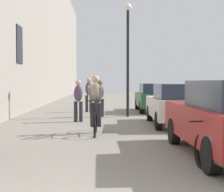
{
  "coord_description": "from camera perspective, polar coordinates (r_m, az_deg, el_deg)",
  "views": [
    {
      "loc": [
        0.56,
        -3.29,
        1.53
      ],
      "look_at": [
        0.92,
        10.9,
        0.95
      ],
      "focal_mm": 57.43,
      "sensor_mm": 36.0,
      "label": 1
    }
  ],
  "objects": [
    {
      "name": "parked_motorcycle",
      "position": [
        5.84,
        17.33,
        -8.9
      ],
      "size": [
        0.62,
        2.14,
        0.92
      ],
      "color": "black",
      "rests_on": "ground_plane"
    },
    {
      "name": "pedestrian_mid",
      "position": [
        15.56,
        -1.91,
        -0.01
      ],
      "size": [
        0.35,
        0.25,
        1.59
      ],
      "color": "#26262D",
      "rests_on": "ground_plane"
    },
    {
      "name": "parked_car_third",
      "position": [
        18.23,
        6.73,
        -0.17
      ],
      "size": [
        1.76,
        4.05,
        1.43
      ],
      "color": "#23512D",
      "rests_on": "ground_plane"
    },
    {
      "name": "cyclist_on_bicycle",
      "position": [
        10.45,
        -2.64,
        -1.63
      ],
      "size": [
        0.52,
        1.76,
        1.74
      ],
      "color": "black",
      "rests_on": "ground_plane"
    },
    {
      "name": "street_lamp",
      "position": [
        15.66,
        2.54,
        8.1
      ],
      "size": [
        0.32,
        0.32,
        4.9
      ],
      "color": "black",
      "rests_on": "ground_plane"
    },
    {
      "name": "parked_car_second",
      "position": [
        12.64,
        10.17,
        -1.25
      ],
      "size": [
        1.82,
        4.12,
        1.45
      ],
      "color": "beige",
      "rests_on": "ground_plane"
    },
    {
      "name": "pedestrian_far",
      "position": [
        17.93,
        -3.74,
        0.53
      ],
      "size": [
        0.34,
        0.25,
        1.72
      ],
      "color": "#26262D",
      "rests_on": "ground_plane"
    },
    {
      "name": "pedestrian_near",
      "position": [
        13.62,
        -5.4,
        -0.34
      ],
      "size": [
        0.36,
        0.27,
        1.6
      ],
      "color": "#26262D",
      "rests_on": "ground_plane"
    }
  ]
}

